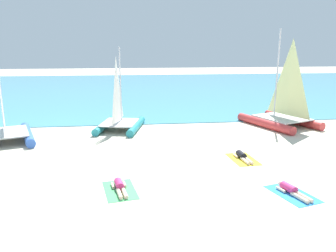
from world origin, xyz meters
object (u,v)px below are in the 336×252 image
at_px(sailboat_red, 281,112).
at_px(sailboat_blue, 4,127).
at_px(sunbather_left, 120,186).
at_px(sunbather_right, 291,190).
at_px(sunbather_middle, 242,156).
at_px(towel_left, 120,190).
at_px(towel_right, 292,194).
at_px(sailboat_teal, 120,118).
at_px(towel_middle, 243,159).

height_order(sailboat_red, sailboat_blue, sailboat_red).
relative_size(sailboat_red, sunbather_left, 4.00).
height_order(sunbather_left, sunbather_right, same).
bearing_deg(sailboat_blue, sunbather_middle, -39.63).
relative_size(towel_left, towel_right, 1.00).
bearing_deg(towel_right, sailboat_teal, 121.35).
bearing_deg(sailboat_teal, towel_right, -46.02).
distance_m(towel_right, sunbather_right, 0.14).
bearing_deg(towel_left, sunbather_middle, 27.13).
xyz_separation_m(sailboat_teal, sunbather_middle, (5.82, -6.41, -0.63)).
xyz_separation_m(sailboat_blue, towel_left, (6.41, -7.31, -0.84)).
height_order(towel_left, sunbather_middle, sunbather_middle).
height_order(sailboat_blue, sunbather_right, sailboat_blue).
bearing_deg(sunbather_right, sailboat_red, 51.95).
xyz_separation_m(sailboat_red, sunbather_right, (-4.26, -10.06, -0.80)).
distance_m(sailboat_teal, towel_left, 9.33).
height_order(sailboat_teal, sailboat_red, sailboat_red).
relative_size(sailboat_teal, sailboat_blue, 0.90).
height_order(towel_middle, sunbather_middle, sunbather_middle).
relative_size(sunbather_left, towel_middle, 0.82).
xyz_separation_m(sailboat_teal, sailboat_blue, (-6.23, -1.99, 0.08)).
bearing_deg(sailboat_red, towel_left, -159.57).
distance_m(towel_left, sunbather_middle, 6.34).
distance_m(sailboat_blue, sunbather_middle, 12.86).
bearing_deg(towel_left, towel_middle, 26.57).
bearing_deg(towel_left, sailboat_teal, 91.12).
distance_m(towel_middle, sunbather_right, 3.85).
distance_m(sailboat_red, towel_left, 13.80).
relative_size(towel_left, sunbather_right, 1.23).
bearing_deg(sunbather_right, towel_middle, 81.88).
bearing_deg(sunbather_middle, sailboat_red, 48.44).
xyz_separation_m(sailboat_red, sunbather_middle, (-4.73, -6.17, -0.80)).
bearing_deg(sailboat_blue, towel_middle, -39.90).
bearing_deg(sailboat_red, sailboat_teal, 157.98).
distance_m(towel_middle, towel_right, 3.92).
height_order(sailboat_red, towel_middle, sailboat_red).
distance_m(sailboat_blue, towel_middle, 12.89).
bearing_deg(sailboat_red, sailboat_blue, 165.25).
bearing_deg(sunbather_right, sailboat_blue, 131.34).
bearing_deg(sailboat_teal, sunbather_left, -76.30).
bearing_deg(sailboat_blue, sunbather_right, -53.05).
relative_size(sailboat_teal, sunbather_right, 3.31).
bearing_deg(sunbather_left, towel_right, -20.44).
relative_size(sailboat_blue, sunbather_left, 3.63).
relative_size(towel_left, towel_middle, 1.00).
distance_m(sunbather_left, sunbather_middle, 6.32).
bearing_deg(towel_middle, towel_left, -153.43).
relative_size(sailboat_teal, towel_middle, 2.70).
bearing_deg(sunbather_middle, sailboat_teal, 128.15).
bearing_deg(towel_middle, sailboat_teal, 131.97).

